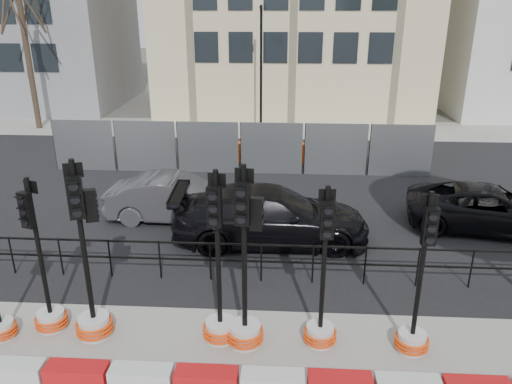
{
  "coord_description": "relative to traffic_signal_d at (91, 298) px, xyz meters",
  "views": [
    {
      "loc": [
        1.68,
        -9.03,
        6.28
      ],
      "look_at": [
        0.97,
        3.0,
        1.58
      ],
      "focal_mm": 35.0,
      "sensor_mm": 36.0,
      "label": 1
    }
  ],
  "objects": [
    {
      "name": "ground",
      "position": [
        1.98,
        1.02,
        -0.88
      ],
      "size": [
        120.0,
        120.0,
        0.0
      ],
      "primitive_type": "plane",
      "color": "#51514C",
      "rests_on": "ground"
    },
    {
      "name": "road",
      "position": [
        1.98,
        8.02,
        -0.86
      ],
      "size": [
        40.0,
        14.0,
        0.03
      ],
      "primitive_type": "cube",
      "color": "black",
      "rests_on": "ground"
    },
    {
      "name": "sidewalk_far",
      "position": [
        1.98,
        17.02,
        -0.87
      ],
      "size": [
        40.0,
        4.0,
        0.02
      ],
      "primitive_type": "cube",
      "color": "gray",
      "rests_on": "ground"
    },
    {
      "name": "kerb_railing",
      "position": [
        1.98,
        2.22,
        -0.19
      ],
      "size": [
        18.0,
        0.04,
        1.0
      ],
      "color": "black",
      "rests_on": "ground"
    },
    {
      "name": "heras_fencing",
      "position": [
        2.55,
        10.88,
        -0.22
      ],
      "size": [
        14.33,
        1.72,
        2.0
      ],
      "color": "gray",
      "rests_on": "ground"
    },
    {
      "name": "lamp_post_far",
      "position": [
        2.48,
        16.0,
        2.35
      ],
      "size": [
        0.12,
        0.56,
        6.0
      ],
      "color": "black",
      "rests_on": "ground"
    },
    {
      "name": "traffic_signal_c",
      "position": [
        -0.98,
        0.17,
        -0.2
      ],
      "size": [
        0.64,
        0.64,
        3.27
      ],
      "rotation": [
        0.0,
        0.0,
        -0.34
      ],
      "color": "silver",
      "rests_on": "ground"
    },
    {
      "name": "traffic_signal_d",
      "position": [
        0.0,
        0.0,
        0.0
      ],
      "size": [
        0.73,
        0.73,
        3.68
      ],
      "rotation": [
        0.0,
        0.0,
        0.32
      ],
      "color": "silver",
      "rests_on": "ground"
    },
    {
      "name": "traffic_signal_e",
      "position": [
        2.48,
        0.03,
        -0.15
      ],
      "size": [
        0.7,
        0.7,
        3.53
      ],
      "rotation": [
        0.0,
        0.0,
        -0.15
      ],
      "color": "silver",
      "rests_on": "ground"
    },
    {
      "name": "traffic_signal_f",
      "position": [
        2.99,
        -0.08,
        -0.0
      ],
      "size": [
        0.72,
        0.72,
        3.67
      ],
      "rotation": [
        0.0,
        0.0,
        -0.12
      ],
      "color": "silver",
      "rests_on": "ground"
    },
    {
      "name": "traffic_signal_g",
      "position": [
        4.43,
        0.02,
        -0.2
      ],
      "size": [
        0.65,
        0.65,
        3.28
      ],
      "rotation": [
        0.0,
        0.0,
        0.04
      ],
      "color": "silver",
      "rests_on": "ground"
    },
    {
      "name": "traffic_signal_h",
      "position": [
        6.15,
        -0.09,
        -0.21
      ],
      "size": [
        0.64,
        0.64,
        3.26
      ],
      "rotation": [
        0.0,
        0.0,
        0.06
      ],
      "color": "silver",
      "rests_on": "ground"
    },
    {
      "name": "car_b",
      "position": [
        0.49,
        5.64,
        -0.19
      ],
      "size": [
        1.59,
        4.22,
        1.38
      ],
      "primitive_type": "imported",
      "rotation": [
        0.0,
        0.0,
        1.56
      ],
      "color": "#414145",
      "rests_on": "ground"
    },
    {
      "name": "car_c",
      "position": [
        3.33,
        4.37,
        -0.11
      ],
      "size": [
        2.57,
        5.48,
        1.54
      ],
      "primitive_type": "imported",
      "rotation": [
        0.0,
        0.0,
        1.61
      ],
      "color": "black",
      "rests_on": "ground"
    },
    {
      "name": "car_d",
      "position": [
        9.59,
        5.51,
        -0.24
      ],
      "size": [
        3.77,
        5.37,
        1.28
      ],
      "primitive_type": "imported",
      "rotation": [
        0.0,
        0.0,
        1.39
      ],
      "color": "black",
      "rests_on": "ground"
    }
  ]
}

